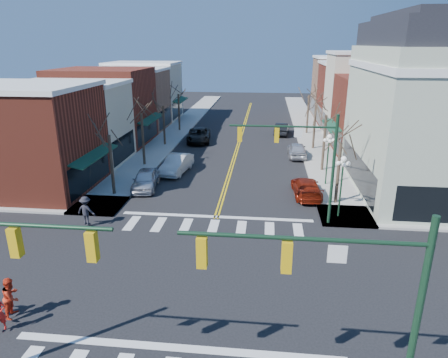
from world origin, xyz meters
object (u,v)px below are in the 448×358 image
(lamppost_midblock, at_px, (328,151))
(pedestrian_red_b, at_px, (11,297))
(car_left_near, at_px, (145,180))
(car_right_far, at_px, (282,129))
(car_left_mid, at_px, (177,164))
(car_left_far, at_px, (199,135))
(victorian_corner, at_px, (447,108))
(car_right_near, at_px, (306,187))
(pedestrian_dark_b, at_px, (86,210))
(lamppost_corner, at_px, (342,176))
(car_right_mid, at_px, (297,150))

(lamppost_midblock, xyz_separation_m, pedestrian_red_b, (-15.50, -18.58, -1.91))
(car_left_near, height_order, car_right_far, car_left_near)
(car_left_mid, relative_size, car_right_far, 1.07)
(pedestrian_red_b, bearing_deg, car_left_far, -11.64)
(car_left_near, distance_m, car_left_far, 16.51)
(victorian_corner, height_order, car_left_near, victorian_corner)
(car_left_far, distance_m, car_right_near, 20.11)
(pedestrian_red_b, bearing_deg, car_left_mid, -14.15)
(car_left_near, relative_size, pedestrian_dark_b, 2.38)
(lamppost_midblock, height_order, pedestrian_red_b, lamppost_midblock)
(car_left_mid, height_order, pedestrian_dark_b, pedestrian_dark_b)
(victorian_corner, relative_size, lamppost_corner, 3.29)
(car_left_far, xyz_separation_m, car_right_far, (9.98, 5.05, -0.03))
(car_right_far, bearing_deg, pedestrian_dark_b, 72.56)
(car_left_mid, xyz_separation_m, pedestrian_red_b, (-2.50, -20.72, 0.24))
(lamppost_corner, relative_size, car_left_far, 0.77)
(lamppost_midblock, distance_m, car_left_near, 14.94)
(car_left_near, relative_size, car_left_mid, 0.92)
(victorian_corner, relative_size, car_right_near, 2.94)
(pedestrian_red_b, bearing_deg, lamppost_midblock, -47.11)
(pedestrian_red_b, bearing_deg, car_right_near, -47.80)
(lamppost_midblock, distance_m, car_right_far, 19.57)
(lamppost_midblock, height_order, car_right_far, lamppost_midblock)
(car_left_mid, xyz_separation_m, car_left_far, (0.00, 12.02, -0.02))
(car_left_mid, height_order, pedestrian_red_b, pedestrian_red_b)
(pedestrian_dark_b, bearing_deg, lamppost_midblock, -140.36)
(car_left_near, distance_m, pedestrian_dark_b, 7.45)
(car_left_near, xyz_separation_m, car_right_mid, (12.80, 10.90, 0.00))
(victorian_corner, distance_m, pedestrian_red_b, 30.41)
(car_left_far, xyz_separation_m, car_right_near, (11.20, -16.71, -0.08))
(lamppost_midblock, relative_size, car_left_far, 0.77)
(car_left_far, bearing_deg, car_right_near, -62.25)
(car_left_near, distance_m, pedestrian_red_b, 16.32)
(lamppost_midblock, distance_m, car_right_near, 3.85)
(lamppost_corner, distance_m, car_right_far, 25.98)
(car_left_mid, distance_m, pedestrian_dark_b, 12.12)
(lamppost_corner, height_order, lamppost_midblock, same)
(lamppost_midblock, bearing_deg, car_left_near, -171.12)
(car_left_far, relative_size, pedestrian_red_b, 3.13)
(car_right_mid, relative_size, pedestrian_dark_b, 2.39)
(lamppost_midblock, relative_size, car_left_mid, 0.88)
(car_right_near, distance_m, pedestrian_red_b, 21.09)
(car_left_near, height_order, pedestrian_red_b, pedestrian_red_b)
(lamppost_corner, bearing_deg, car_right_mid, 96.79)
(pedestrian_dark_b, bearing_deg, car_right_mid, -119.29)
(car_right_near, relative_size, pedestrian_red_b, 2.68)
(lamppost_midblock, xyz_separation_m, car_right_far, (-3.02, 19.21, -2.20))
(pedestrian_red_b, distance_m, pedestrian_dark_b, 9.09)
(victorian_corner, xyz_separation_m, car_left_mid, (-21.30, 2.64, -5.85))
(car_left_far, distance_m, car_right_far, 11.18)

